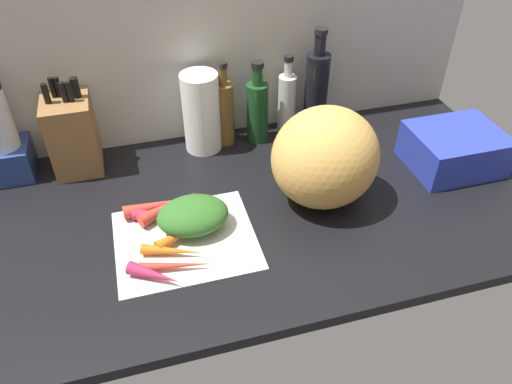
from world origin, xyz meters
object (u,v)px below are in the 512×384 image
object	(u,v)px
carrot_5	(193,204)
blender_appliance	(0,138)
carrot_0	(154,275)
carrot_3	(176,265)
bottle_2	(287,102)
carrot_7	(176,236)
carrot_4	(158,205)
bottle_3	(316,91)
bottle_1	(257,109)
dish_rack	(454,149)
knife_block	(73,133)
carrot_1	(165,215)
carrot_6	(170,206)
winter_squash	(325,158)
cutting_board	(185,239)
paper_towel_roll	(201,113)
bottle_0	(225,112)
carrot_2	(172,251)

from	to	relation	value
carrot_5	blender_appliance	distance (cm)	55.66
carrot_0	carrot_3	bearing A→B (deg)	19.78
bottle_2	carrot_7	bearing A→B (deg)	-135.06
carrot_4	bottle_3	world-z (taller)	bottle_3
bottle_1	dish_rack	size ratio (longest dim) A/B	1.03
knife_block	dish_rack	size ratio (longest dim) A/B	1.08
carrot_1	carrot_3	world-z (taller)	carrot_1
bottle_1	carrot_6	bearing A→B (deg)	-138.13
blender_appliance	bottle_1	xyz separation A→B (cm)	(71.70, -0.78, -1.80)
carrot_7	bottle_1	world-z (taller)	bottle_1
winter_squash	bottle_3	distance (cm)	34.59
cutting_board	carrot_0	bearing A→B (deg)	-127.52
winter_squash	paper_towel_roll	xyz separation A→B (cm)	(-25.33, 32.70, -1.30)
carrot_1	bottle_0	world-z (taller)	bottle_0
carrot_3	carrot_2	bearing A→B (deg)	92.33
winter_squash	paper_towel_roll	distance (cm)	41.38
bottle_0	carrot_1	bearing A→B (deg)	-126.05
carrot_6	bottle_1	xyz separation A→B (cm)	(31.26, 28.01, 7.85)
carrot_2	bottle_0	world-z (taller)	bottle_0
carrot_5	carrot_3	bearing A→B (deg)	-110.30
paper_towel_roll	carrot_7	bearing A→B (deg)	-109.95
bottle_2	bottle_3	xyz separation A→B (cm)	(8.72, -1.64, 3.50)
carrot_3	bottle_3	bearing A→B (deg)	43.29
carrot_5	bottle_0	size ratio (longest dim) A/B	0.62
bottle_3	dish_rack	world-z (taller)	bottle_3
carrot_5	carrot_7	size ratio (longest dim) A/B	1.50
carrot_4	carrot_7	bearing A→B (deg)	-77.31
carrot_3	bottle_2	size ratio (longest dim) A/B	0.66
cutting_board	carrot_6	xyz separation A→B (cm)	(-2.11, 10.77, 2.16)
carrot_1	carrot_3	distance (cm)	17.51
dish_rack	bottle_1	bearing A→B (deg)	150.28
dish_rack	carrot_5	bearing A→B (deg)	179.62
carrot_2	carrot_7	world-z (taller)	carrot_7
carrot_7	bottle_3	world-z (taller)	bottle_3
carrot_2	blender_appliance	bearing A→B (deg)	131.29
bottle_1	dish_rack	world-z (taller)	bottle_1
carrot_0	carrot_2	world-z (taller)	carrot_0
paper_towel_roll	carrot_1	bearing A→B (deg)	-117.42
bottle_0	bottle_1	size ratio (longest dim) A/B	1.03
cutting_board	carrot_7	world-z (taller)	carrot_7
carrot_5	winter_squash	world-z (taller)	winter_squash
paper_towel_roll	cutting_board	bearing A→B (deg)	-107.40
cutting_board	carrot_0	distance (cm)	14.17
carrot_3	carrot_4	bearing A→B (deg)	93.63
knife_block	carrot_5	bearing A→B (deg)	-45.31
winter_squash	dish_rack	world-z (taller)	winter_squash
carrot_7	knife_block	xyz separation A→B (cm)	(-22.05, 39.41, 8.64)
blender_appliance	bottle_0	world-z (taller)	blender_appliance
carrot_3	carrot_6	bearing A→B (deg)	86.05
bottle_0	paper_towel_roll	bearing A→B (deg)	-172.07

